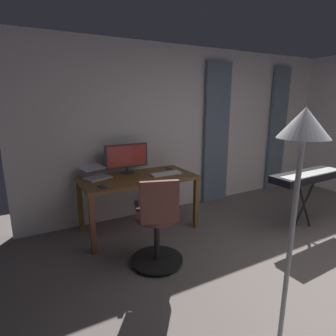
{
  "coord_description": "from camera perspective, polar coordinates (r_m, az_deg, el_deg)",
  "views": [
    {
      "loc": [
        2.56,
        0.8,
        1.71
      ],
      "look_at": [
        1.11,
        -1.85,
        0.97
      ],
      "focal_mm": 29.56,
      "sensor_mm": 36.0,
      "label": 1
    }
  ],
  "objects": [
    {
      "name": "back_room_partition",
      "position": [
        4.59,
        5.55,
        7.99
      ],
      "size": [
        5.51,
        0.1,
        2.51
      ],
      "primitive_type": "cube",
      "color": "silver",
      "rests_on": "ground"
    },
    {
      "name": "curtain_left_panel",
      "position": [
        5.75,
        21.61,
        7.24
      ],
      "size": [
        0.39,
        0.06,
        2.31
      ],
      "primitive_type": "cube",
      "color": "slate",
      "rests_on": "ground"
    },
    {
      "name": "curtain_right_panel",
      "position": [
        4.72,
        9.95,
        6.77
      ],
      "size": [
        0.48,
        0.06,
        2.31
      ],
      "primitive_type": "cube",
      "color": "slate",
      "rests_on": "ground"
    },
    {
      "name": "desk",
      "position": [
        3.67,
        -6.16,
        -3.12
      ],
      "size": [
        1.48,
        0.75,
        0.74
      ],
      "color": "brown",
      "rests_on": "ground"
    },
    {
      "name": "office_chair",
      "position": [
        2.89,
        -2.17,
        -11.79
      ],
      "size": [
        0.56,
        0.56,
        0.98
      ],
      "rotation": [
        0.0,
        0.0,
        2.84
      ],
      "color": "black",
      "rests_on": "ground"
    },
    {
      "name": "computer_monitor",
      "position": [
        3.81,
        -8.51,
        2.28
      ],
      "size": [
        0.6,
        0.18,
        0.4
      ],
      "color": "#333338",
      "rests_on": "desk"
    },
    {
      "name": "computer_keyboard",
      "position": [
        3.73,
        -0.44,
        -1.17
      ],
      "size": [
        0.42,
        0.14,
        0.02
      ],
      "primitive_type": "cube",
      "color": "white",
      "rests_on": "desk"
    },
    {
      "name": "laptop",
      "position": [
        3.67,
        -14.79,
        -1.2
      ],
      "size": [
        0.41,
        0.42,
        0.15
      ],
      "rotation": [
        0.0,
        0.0,
        0.36
      ],
      "color": "#B7BCC1",
      "rests_on": "desk"
    },
    {
      "name": "cell_phone_face_up",
      "position": [
        4.05,
        0.11,
        -0.05
      ],
      "size": [
        0.07,
        0.15,
        0.01
      ],
      "primitive_type": "cube",
      "rotation": [
        0.0,
        0.0,
        -0.02
      ],
      "color": "#232328",
      "rests_on": "desk"
    },
    {
      "name": "cell_phone_by_monitor",
      "position": [
        3.28,
        -13.4,
        -3.78
      ],
      "size": [
        0.09,
        0.15,
        0.01
      ],
      "primitive_type": "cube",
      "rotation": [
        0.0,
        0.0,
        0.19
      ],
      "color": "#333338",
      "rests_on": "desk"
    },
    {
      "name": "piano_keyboard",
      "position": [
        4.03,
        26.85,
        -1.68
      ],
      "size": [
        1.14,
        0.35,
        0.81
      ],
      "rotation": [
        0.0,
        0.0,
        0.03
      ],
      "color": "black",
      "rests_on": "ground"
    },
    {
      "name": "floor_lamp",
      "position": [
        1.7,
        25.42,
        -0.23
      ],
      "size": [
        0.28,
        0.28,
        1.68
      ],
      "color": "black",
      "rests_on": "ground"
    }
  ]
}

